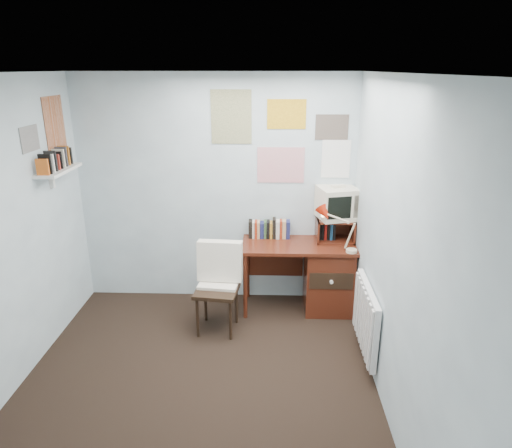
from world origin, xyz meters
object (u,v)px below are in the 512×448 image
at_px(tv_riser, 335,230).
at_px(wall_shelf, 59,170).
at_px(crt_tv, 337,202).
at_px(desk_chair, 217,291).
at_px(desk, 323,274).
at_px(radiator, 366,318).
at_px(desk_lamp, 353,233).

distance_m(tv_riser, wall_shelf, 2.83).
bearing_deg(wall_shelf, crt_tv, 10.70).
relative_size(desk_chair, crt_tv, 2.27).
relative_size(desk, tv_riser, 3.00).
xyz_separation_m(desk_chair, radiator, (1.39, -0.44, -0.02)).
bearing_deg(desk_chair, wall_shelf, -177.36).
distance_m(desk_chair, desk_lamp, 1.47).
bearing_deg(radiator, tv_riser, 99.28).
height_order(desk_lamp, wall_shelf, wall_shelf).
bearing_deg(desk, wall_shelf, -171.60).
bearing_deg(crt_tv, desk_chair, -167.73).
xyz_separation_m(desk, desk_lamp, (0.25, -0.22, 0.56)).
relative_size(desk, desk_lamp, 2.95).
bearing_deg(wall_shelf, radiator, -10.89).
relative_size(desk_lamp, tv_riser, 1.02).
xyz_separation_m(desk_lamp, radiator, (0.04, -0.71, -0.54)).
relative_size(crt_tv, wall_shelf, 0.62).
height_order(radiator, wall_shelf, wall_shelf).
height_order(desk, radiator, desk).
bearing_deg(radiator, desk_lamp, 93.12).
bearing_deg(desk_chair, radiator, -10.94).
bearing_deg(radiator, wall_shelf, 169.11).
xyz_separation_m(desk, crt_tv, (0.13, 0.13, 0.79)).
bearing_deg(wall_shelf, desk_lamp, 3.25).
bearing_deg(tv_riser, radiator, -80.72).
bearing_deg(desk, desk_chair, -156.13).
xyz_separation_m(tv_riser, radiator, (0.17, -1.04, -0.47)).
xyz_separation_m(tv_riser, crt_tv, (0.01, 0.02, 0.31)).
height_order(desk, desk_lamp, desk_lamp).
distance_m(desk_chair, wall_shelf, 1.89).
relative_size(desk_chair, tv_riser, 2.19).
relative_size(desk_lamp, wall_shelf, 0.66).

